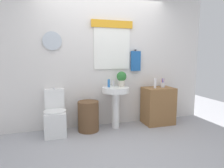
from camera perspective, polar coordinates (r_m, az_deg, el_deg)
ground_plane at (r=3.04m, az=3.00°, el=-18.57°), size 8.00×8.00×0.00m
back_wall at (r=3.83m, az=-2.61°, el=7.12°), size 4.40×0.18×2.60m
toilet at (r=3.61m, az=-16.56°, el=-9.36°), size 0.38×0.51×0.81m
laundry_hamper at (r=3.63m, az=-7.05°, el=-9.47°), size 0.39×0.39×0.56m
pedestal_sink at (r=3.66m, az=1.07°, el=-3.99°), size 0.52×0.52×0.80m
faucet at (r=3.73m, az=0.52°, el=0.07°), size 0.03×0.03×0.10m
wooden_cabinet at (r=4.08m, az=13.53°, el=-6.27°), size 0.60×0.44×0.75m
soap_bottle at (r=3.63m, az=-0.96°, el=0.23°), size 0.05×0.05×0.15m
potted_plant at (r=3.71m, az=2.87°, el=1.86°), size 0.19×0.19×0.29m
lotion_bottle at (r=3.91m, az=12.72°, el=0.23°), size 0.05×0.05×0.20m
toothbrush_cup at (r=4.07m, az=14.85°, el=-0.20°), size 0.08×0.08×0.19m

